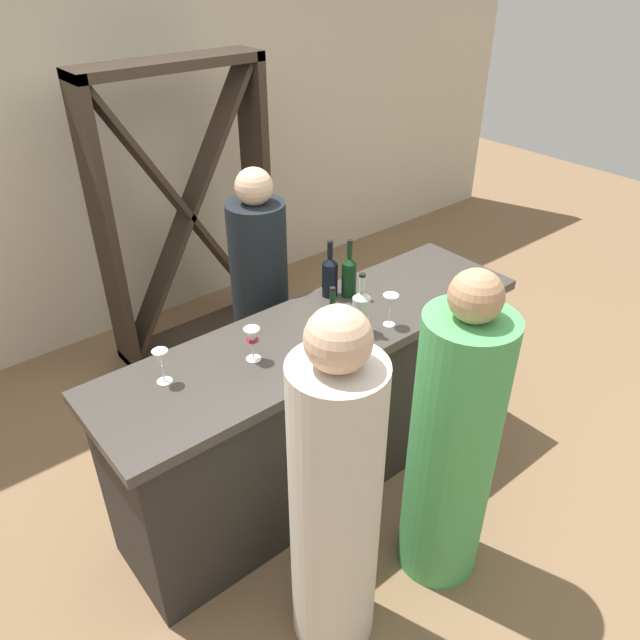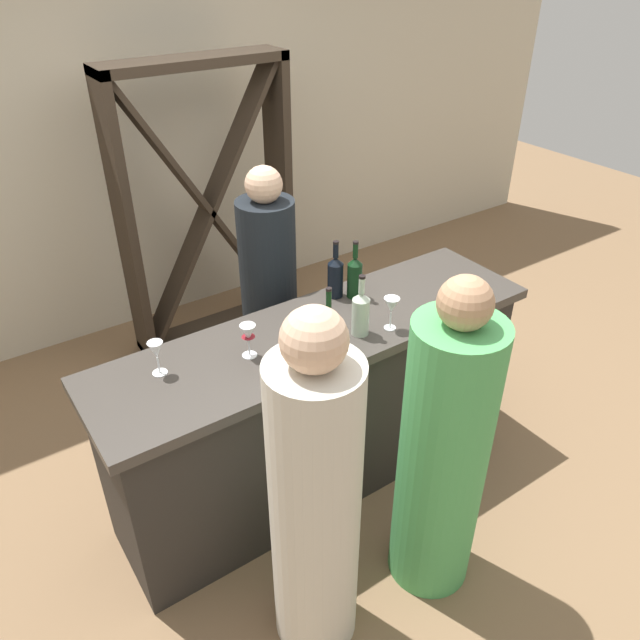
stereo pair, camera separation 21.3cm
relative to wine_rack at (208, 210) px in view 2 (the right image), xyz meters
name	(u,v)px [view 2 (the right image)]	position (x,y,z in m)	size (l,w,h in m)	color
ground_plane	(320,475)	(-0.21, -1.65, -0.97)	(12.00, 12.00, 0.00)	#846647
back_wall	(138,131)	(-0.21, 0.55, 0.43)	(8.00, 0.10, 2.80)	beige
bar_counter	(320,407)	(-0.21, -1.65, -0.48)	(2.22, 0.61, 0.97)	#2A2723
wine_rack	(208,210)	(0.00, 0.00, 0.00)	(1.19, 0.28, 1.93)	#33281E
wine_bottle_leftmost_dark_green	(329,328)	(-0.28, -1.82, 0.13)	(0.07, 0.07, 0.32)	black
wine_bottle_second_left_clear_pale	(361,312)	(-0.08, -1.78, 0.12)	(0.08, 0.08, 0.30)	#B7C6B2
wine_bottle_center_near_black	(335,276)	(0.03, -1.44, 0.12)	(0.08, 0.08, 0.31)	black
wine_bottle_second_right_dark_green	(355,276)	(0.11, -1.50, 0.12)	(0.08, 0.08, 0.31)	black
wine_glass_near_left	(391,306)	(0.06, -1.83, 0.13)	(0.07, 0.07, 0.16)	white
wine_glass_near_center	(248,335)	(-0.59, -1.65, 0.12)	(0.07, 0.07, 0.16)	white
wine_glass_near_right	(156,351)	(-0.97, -1.55, 0.12)	(0.07, 0.07, 0.16)	white
person_left_guest	(315,505)	(-0.71, -2.34, -0.22)	(0.42, 0.42, 1.60)	beige
person_center_guest	(443,455)	(-0.11, -2.41, -0.25)	(0.42, 0.42, 1.56)	#4CA559
person_right_guest	(270,311)	(-0.13, -1.04, -0.23)	(0.33, 0.33, 1.58)	black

